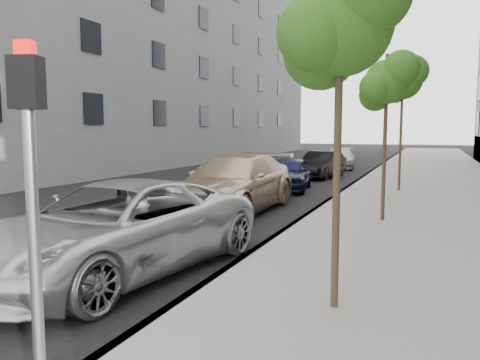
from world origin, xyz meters
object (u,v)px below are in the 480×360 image
Objects in this scene: tree_mid at (388,82)px; sedan_black at (321,165)px; sedan_blue at (289,173)px; tree_near at (342,23)px; sedan_rear at (340,158)px; minivan at (118,228)px; signal_pole at (31,183)px; suv at (234,183)px; tree_far at (403,80)px.

sedan_black is at bearing 110.09° from tree_mid.
tree_mid is 1.07× the size of sedan_blue.
tree_near reaches higher than sedan_black.
tree_near is 24.83m from sedan_rear.
sedan_blue is at bearing 100.28° from minivan.
signal_pole is 27.54m from sedan_rear.
sedan_rear is (0.06, 17.29, -0.21)m from suv.
suv is 17.29m from sedan_rear.
signal_pole is (-1.93, -16.16, -2.31)m from tree_far.
sedan_black is at bearing 103.11° from tree_near.
sedan_rear is at bearing 99.38° from sedan_black.
minivan is 1.27× the size of sedan_rear.
tree_far reaches higher than sedan_black.
suv reaches higher than minivan.
sedan_blue is at bearing 125.68° from tree_mid.
tree_far is 0.86× the size of suv.
minivan is 23.72m from sedan_rear.
sedan_black is (-4.17, 4.90, -3.67)m from tree_far.
tree_mid reaches higher than minivan.
suv is (-0.56, 6.42, 0.07)m from minivan.
signal_pole is at bearing -76.36° from sedan_black.
tree_near is 13.01m from tree_far.
minivan is 12.00m from sedan_blue.
tree_mid is at bearing -83.50° from sedan_rear.
sedan_blue is 11.72m from sedan_rear.
minivan is at bearing 172.34° from tree_near.
tree_mid is 6.54m from tree_far.
sedan_black is (0.26, 10.96, -0.18)m from suv.
tree_near reaches higher than signal_pole.
suv is at bearing 103.13° from minivan.
sedan_rear is (-0.50, 23.72, -0.14)m from minivan.
sedan_blue is (0.12, 5.57, -0.18)m from suv.
tree_far reaches higher than tree_near.
minivan is 1.37× the size of sedan_black.
sedan_black is 0.93× the size of sedan_rear.
suv is (-4.44, -6.06, -3.49)m from tree_far.
tree_far reaches higher than tree_mid.
sedan_black is at bearing 130.39° from tree_far.
sedan_blue is at bearing -97.09° from sedan_rear.
tree_mid is 5.27m from suv.
signal_pole is 10.48m from suv.
tree_mid is at bearing -62.90° from sedan_blue.
sedan_blue is at bearing -173.59° from tree_far.
signal_pole is at bearing -92.24° from sedan_rear.
sedan_rear is at bearing 90.33° from suv.
suv reaches higher than sedan_rear.
minivan is 17.38m from sedan_black.
sedan_rear is (-0.20, 6.33, -0.03)m from sedan_black.
suv is at bearing -83.83° from sedan_black.
tree_near reaches higher than sedan_blue.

